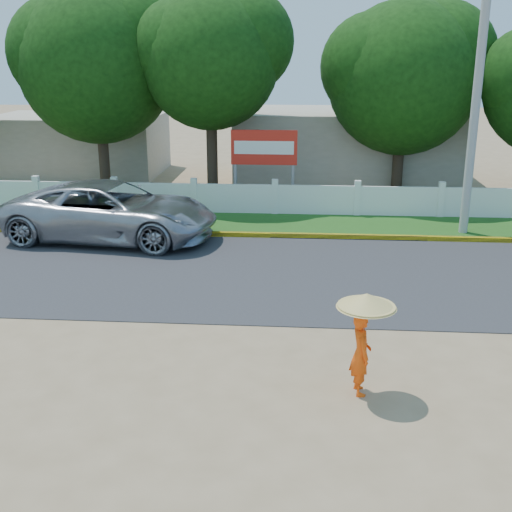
% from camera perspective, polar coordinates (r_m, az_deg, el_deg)
% --- Properties ---
extents(ground, '(120.00, 120.00, 0.00)m').
position_cam_1_polar(ground, '(13.24, -0.66, -8.02)').
color(ground, '#9E8460').
rests_on(ground, ground).
extents(road, '(60.00, 7.00, 0.02)m').
position_cam_1_polar(road, '(17.38, 0.62, -1.55)').
color(road, '#38383A').
rests_on(road, ground).
extents(grass_verge, '(60.00, 3.50, 0.03)m').
position_cam_1_polar(grass_verge, '(22.40, 1.50, 2.89)').
color(grass_verge, '#2D601E').
rests_on(grass_verge, ground).
extents(curb, '(40.00, 0.18, 0.16)m').
position_cam_1_polar(curb, '(20.74, 1.26, 1.87)').
color(curb, yellow).
rests_on(curb, ground).
extents(fence, '(40.00, 0.10, 1.10)m').
position_cam_1_polar(fence, '(23.68, 1.69, 5.04)').
color(fence, silver).
rests_on(fence, ground).
extents(building_near, '(10.00, 6.00, 3.20)m').
position_cam_1_polar(building_near, '(30.22, 8.10, 9.67)').
color(building_near, '#B7AD99').
rests_on(building_near, ground).
extents(building_far, '(8.00, 5.00, 2.80)m').
position_cam_1_polar(building_far, '(33.08, -15.45, 9.55)').
color(building_far, '#B7AD99').
rests_on(building_far, ground).
extents(utility_pole, '(0.28, 0.28, 8.49)m').
position_cam_1_polar(utility_pole, '(21.67, 18.97, 12.82)').
color(utility_pole, '#9A9A98').
rests_on(utility_pole, ground).
extents(vehicle, '(6.95, 3.81, 1.85)m').
position_cam_1_polar(vehicle, '(20.81, -12.71, 3.89)').
color(vehicle, '#A1A3A9').
rests_on(vehicle, ground).
extents(monk_with_parasol, '(1.03, 1.03, 1.87)m').
position_cam_1_polar(monk_with_parasol, '(11.19, 9.53, -6.42)').
color(monk_with_parasol, '#FF4E0D').
rests_on(monk_with_parasol, ground).
extents(billboard, '(2.50, 0.13, 2.95)m').
position_cam_1_polar(billboard, '(24.49, 0.72, 9.26)').
color(billboard, gray).
rests_on(billboard, ground).
extents(tree_row, '(41.15, 7.22, 9.19)m').
position_cam_1_polar(tree_row, '(26.22, 12.53, 15.75)').
color(tree_row, '#473828').
rests_on(tree_row, ground).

